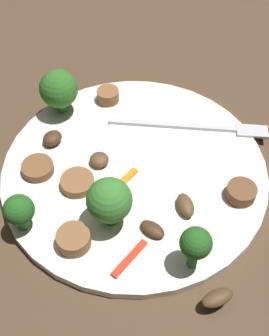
{
  "coord_description": "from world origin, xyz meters",
  "views": [
    {
      "loc": [
        0.09,
        -0.28,
        0.37
      ],
      "look_at": [
        0.0,
        0.0,
        0.01
      ],
      "focal_mm": 47.36,
      "sensor_mm": 36.0,
      "label": 1
    }
  ],
  "objects_px": {
    "sausage_slice_4": "(74,239)",
    "mushroom_3": "(217,298)",
    "plate": "(134,171)",
    "mushroom_4": "(52,138)",
    "pepper_strip_1": "(122,182)",
    "broccoli_floret_1": "(196,244)",
    "broccoli_floret_2": "(59,89)",
    "sausage_slice_2": "(38,168)",
    "pepper_strip_0": "(130,258)",
    "broccoli_floret_3": "(19,211)",
    "sausage_slice_3": "(108,95)",
    "fork": "(200,127)",
    "mushroom_2": "(99,160)",
    "sausage_slice_0": "(77,183)",
    "mushroom_0": "(153,229)",
    "broccoli_floret_0": "(111,201)",
    "mushroom_1": "(185,205)",
    "sausage_slice_1": "(241,192)"
  },
  "relations": [
    {
      "from": "fork",
      "to": "mushroom_2",
      "type": "relative_size",
      "value": 8.74
    },
    {
      "from": "broccoli_floret_3",
      "to": "sausage_slice_3",
      "type": "bearing_deg",
      "value": 86.13
    },
    {
      "from": "mushroom_4",
      "to": "mushroom_3",
      "type": "bearing_deg",
      "value": -29.46
    },
    {
      "from": "pepper_strip_1",
      "to": "mushroom_3",
      "type": "bearing_deg",
      "value": -37.39
    },
    {
      "from": "plate",
      "to": "mushroom_4",
      "type": "relative_size",
      "value": 12.16
    },
    {
      "from": "sausage_slice_3",
      "to": "mushroom_0",
      "type": "height_order",
      "value": "sausage_slice_3"
    },
    {
      "from": "broccoli_floret_0",
      "to": "sausage_slice_1",
      "type": "distance_m",
      "value": 0.13
    },
    {
      "from": "sausage_slice_4",
      "to": "mushroom_3",
      "type": "xyz_separation_m",
      "value": [
        0.14,
        -0.01,
        -0.0
      ]
    },
    {
      "from": "sausage_slice_0",
      "to": "sausage_slice_3",
      "type": "distance_m",
      "value": 0.13
    },
    {
      "from": "sausage_slice_2",
      "to": "sausage_slice_4",
      "type": "height_order",
      "value": "sausage_slice_4"
    },
    {
      "from": "broccoli_floret_1",
      "to": "mushroom_4",
      "type": "xyz_separation_m",
      "value": [
        -0.18,
        0.09,
        -0.03
      ]
    },
    {
      "from": "mushroom_1",
      "to": "pepper_strip_1",
      "type": "height_order",
      "value": "mushroom_1"
    },
    {
      "from": "broccoli_floret_2",
      "to": "mushroom_3",
      "type": "height_order",
      "value": "broccoli_floret_2"
    },
    {
      "from": "broccoli_floret_1",
      "to": "mushroom_3",
      "type": "distance_m",
      "value": 0.05
    },
    {
      "from": "sausage_slice_0",
      "to": "mushroom_3",
      "type": "distance_m",
      "value": 0.18
    },
    {
      "from": "plate",
      "to": "broccoli_floret_0",
      "type": "bearing_deg",
      "value": -88.88
    },
    {
      "from": "mushroom_1",
      "to": "pepper_strip_0",
      "type": "distance_m",
      "value": 0.08
    },
    {
      "from": "sausage_slice_2",
      "to": "sausage_slice_3",
      "type": "bearing_deg",
      "value": 76.6
    },
    {
      "from": "broccoli_floret_0",
      "to": "mushroom_3",
      "type": "distance_m",
      "value": 0.12
    },
    {
      "from": "broccoli_floret_2",
      "to": "sausage_slice_3",
      "type": "distance_m",
      "value": 0.06
    },
    {
      "from": "sausage_slice_3",
      "to": "broccoli_floret_1",
      "type": "bearing_deg",
      "value": -49.97
    },
    {
      "from": "broccoli_floret_1",
      "to": "sausage_slice_2",
      "type": "distance_m",
      "value": 0.19
    },
    {
      "from": "pepper_strip_1",
      "to": "broccoli_floret_3",
      "type": "bearing_deg",
      "value": -132.63
    },
    {
      "from": "mushroom_0",
      "to": "mushroom_1",
      "type": "relative_size",
      "value": 0.93
    },
    {
      "from": "sausage_slice_3",
      "to": "mushroom_2",
      "type": "bearing_deg",
      "value": -74.36
    },
    {
      "from": "broccoli_floret_3",
      "to": "mushroom_3",
      "type": "height_order",
      "value": "broccoli_floret_3"
    },
    {
      "from": "plate",
      "to": "mushroom_0",
      "type": "xyz_separation_m",
      "value": [
        0.04,
        -0.07,
        0.01
      ]
    },
    {
      "from": "broccoli_floret_1",
      "to": "broccoli_floret_2",
      "type": "xyz_separation_m",
      "value": [
        -0.19,
        0.14,
        -0.0
      ]
    },
    {
      "from": "broccoli_floret_0",
      "to": "sausage_slice_3",
      "type": "xyz_separation_m",
      "value": [
        -0.07,
        0.16,
        -0.03
      ]
    },
    {
      "from": "plate",
      "to": "pepper_strip_1",
      "type": "height_order",
      "value": "pepper_strip_1"
    },
    {
      "from": "sausage_slice_0",
      "to": "sausage_slice_1",
      "type": "height_order",
      "value": "sausage_slice_1"
    },
    {
      "from": "sausage_slice_4",
      "to": "broccoli_floret_0",
      "type": "bearing_deg",
      "value": 53.37
    },
    {
      "from": "sausage_slice_2",
      "to": "pepper_strip_0",
      "type": "bearing_deg",
      "value": -27.65
    },
    {
      "from": "sausage_slice_2",
      "to": "mushroom_0",
      "type": "bearing_deg",
      "value": -12.88
    },
    {
      "from": "mushroom_4",
      "to": "pepper_strip_0",
      "type": "bearing_deg",
      "value": -40.03
    },
    {
      "from": "broccoli_floret_1",
      "to": "sausage_slice_2",
      "type": "height_order",
      "value": "broccoli_floret_1"
    },
    {
      "from": "broccoli_floret_3",
      "to": "broccoli_floret_0",
      "type": "bearing_deg",
      "value": 21.58
    },
    {
      "from": "mushroom_0",
      "to": "mushroom_4",
      "type": "relative_size",
      "value": 1.12
    },
    {
      "from": "fork",
      "to": "broccoli_floret_1",
      "type": "distance_m",
      "value": 0.17
    },
    {
      "from": "plate",
      "to": "mushroom_4",
      "type": "height_order",
      "value": "mushroom_4"
    },
    {
      "from": "mushroom_2",
      "to": "mushroom_3",
      "type": "bearing_deg",
      "value": -35.55
    },
    {
      "from": "sausage_slice_4",
      "to": "mushroom_2",
      "type": "bearing_deg",
      "value": 98.2
    },
    {
      "from": "pepper_strip_0",
      "to": "mushroom_2",
      "type": "bearing_deg",
      "value": 125.22
    },
    {
      "from": "sausage_slice_3",
      "to": "mushroom_4",
      "type": "bearing_deg",
      "value": -111.8
    },
    {
      "from": "sausage_slice_2",
      "to": "pepper_strip_0",
      "type": "xyz_separation_m",
      "value": [
        0.12,
        -0.06,
        -0.0
      ]
    },
    {
      "from": "broccoli_floret_2",
      "to": "sausage_slice_2",
      "type": "bearing_deg",
      "value": -81.1
    },
    {
      "from": "mushroom_0",
      "to": "sausage_slice_4",
      "type": "bearing_deg",
      "value": -151.17
    },
    {
      "from": "mushroom_2",
      "to": "mushroom_4",
      "type": "bearing_deg",
      "value": 169.38
    },
    {
      "from": "broccoli_floret_3",
      "to": "sausage_slice_3",
      "type": "distance_m",
      "value": 0.19
    },
    {
      "from": "mushroom_0",
      "to": "mushroom_4",
      "type": "xyz_separation_m",
      "value": [
        -0.14,
        0.07,
        0.0
      ]
    }
  ]
}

